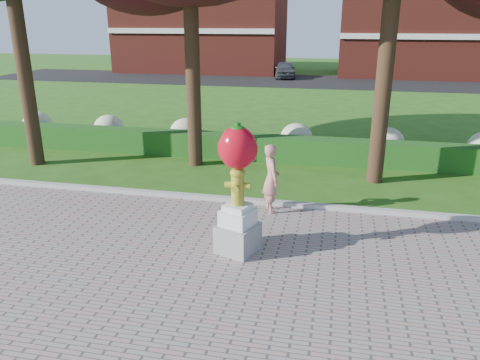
{
  "coord_description": "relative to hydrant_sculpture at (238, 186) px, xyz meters",
  "views": [
    {
      "loc": [
        2.42,
        -7.69,
        4.4
      ],
      "look_at": [
        0.53,
        1.0,
        1.33
      ],
      "focal_mm": 35.0,
      "sensor_mm": 36.0,
      "label": 1
    }
  ],
  "objects": [
    {
      "name": "building_right",
      "position": [
        7.39,
        33.56,
        1.79
      ],
      "size": [
        12.0,
        8.0,
        6.4
      ],
      "primitive_type": "cube",
      "color": "maroon",
      "rests_on": "ground"
    },
    {
      "name": "hydrangea_row",
      "position": [
        -0.04,
        7.56,
        -0.86
      ],
      "size": [
        20.1,
        1.1,
        0.99
      ],
      "color": "beige",
      "rests_on": "ground"
    },
    {
      "name": "woman",
      "position": [
        0.33,
        2.16,
        -0.55
      ],
      "size": [
        0.61,
        0.71,
        1.65
      ],
      "primitive_type": "imported",
      "rotation": [
        0.0,
        0.0,
        2.0
      ],
      "color": "tan",
      "rests_on": "walkway"
    },
    {
      "name": "parked_car",
      "position": [
        -2.7,
        29.35,
        -0.74
      ],
      "size": [
        2.1,
        4.0,
        1.3
      ],
      "primitive_type": "imported",
      "rotation": [
        0.0,
        0.0,
        0.16
      ],
      "color": "#42434A",
      "rests_on": "street"
    },
    {
      "name": "street",
      "position": [
        -0.61,
        27.56,
        -1.4
      ],
      "size": [
        50.0,
        8.0,
        0.02
      ],
      "primitive_type": "cube",
      "color": "black",
      "rests_on": "ground"
    },
    {
      "name": "ground",
      "position": [
        -0.61,
        -0.44,
        -1.41
      ],
      "size": [
        100.0,
        100.0,
        0.0
      ],
      "primitive_type": "plane",
      "color": "#2A5816",
      "rests_on": "ground"
    },
    {
      "name": "building_left",
      "position": [
        -10.61,
        33.56,
        2.09
      ],
      "size": [
        14.0,
        8.0,
        7.0
      ],
      "primitive_type": "cube",
      "color": "maroon",
      "rests_on": "ground"
    },
    {
      "name": "lawn_hedge",
      "position": [
        -0.61,
        6.56,
        -1.01
      ],
      "size": [
        24.0,
        0.7,
        0.8
      ],
      "primitive_type": "cube",
      "color": "#194914",
      "rests_on": "ground"
    },
    {
      "name": "hydrant_sculpture",
      "position": [
        0.0,
        0.0,
        0.0
      ],
      "size": [
        0.9,
        0.9,
        2.59
      ],
      "rotation": [
        0.0,
        0.0,
        -0.35
      ],
      "color": "gray",
      "rests_on": "walkway"
    },
    {
      "name": "curb",
      "position": [
        -0.61,
        2.56,
        -1.34
      ],
      "size": [
        40.0,
        0.18,
        0.15
      ],
      "primitive_type": "cube",
      "color": "#ADADA5",
      "rests_on": "ground"
    }
  ]
}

